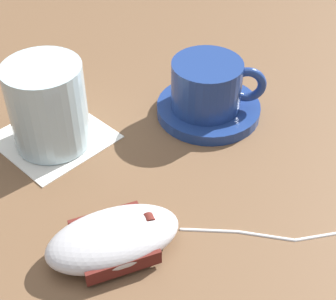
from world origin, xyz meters
name	(u,v)px	position (x,y,z in m)	size (l,w,h in m)	color
ground_plane	(137,164)	(0.00, 0.00, 0.00)	(3.00, 3.00, 0.00)	brown
saucer	(208,109)	(-0.11, 0.04, 0.01)	(0.12, 0.12, 0.01)	navy
coffee_cup	(208,85)	(-0.11, 0.04, 0.04)	(0.08, 0.11, 0.06)	navy
computer_mouse	(114,238)	(0.11, 0.03, 0.02)	(0.13, 0.13, 0.03)	silver
napkin_under_glass	(54,137)	(-0.01, -0.10, 0.00)	(0.11, 0.11, 0.00)	silver
drinking_glass	(49,104)	(0.00, -0.10, 0.05)	(0.08, 0.08, 0.09)	silver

